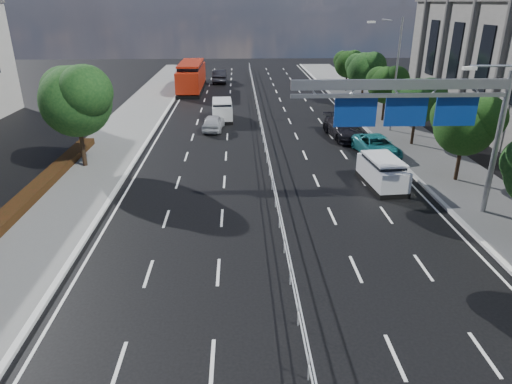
{
  "coord_description": "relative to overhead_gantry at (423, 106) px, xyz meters",
  "views": [
    {
      "loc": [
        -1.91,
        -10.77,
        10.07
      ],
      "look_at": [
        -1.17,
        7.58,
        2.4
      ],
      "focal_mm": 32.0,
      "sensor_mm": 36.0,
      "label": 1
    }
  ],
  "objects": [
    {
      "name": "ground",
      "position": [
        -6.74,
        -10.05,
        -5.61
      ],
      "size": [
        160.0,
        160.0,
        0.0
      ],
      "primitive_type": "plane",
      "color": "black",
      "rests_on": "ground"
    },
    {
      "name": "kerb_near",
      "position": [
        -15.74,
        -10.05,
        -5.54
      ],
      "size": [
        0.25,
        140.0,
        0.15
      ],
      "primitive_type": "cube",
      "color": "silver",
      "rests_on": "ground"
    },
    {
      "name": "median_fence",
      "position": [
        -6.74,
        12.45,
        -5.08
      ],
      "size": [
        0.05,
        85.0,
        1.02
      ],
      "color": "silver",
      "rests_on": "ground"
    },
    {
      "name": "overhead_gantry",
      "position": [
        0.0,
        0.0,
        0.0
      ],
      "size": [
        10.24,
        0.38,
        7.45
      ],
      "color": "gray",
      "rests_on": "ground"
    },
    {
      "name": "streetlight_far",
      "position": [
        3.76,
        15.95,
        -0.4
      ],
      "size": [
        2.78,
        2.4,
        9.0
      ],
      "color": "gray",
      "rests_on": "ground"
    },
    {
      "name": "near_tree_back",
      "position": [
        -18.68,
        7.92,
        -1.0
      ],
      "size": [
        4.84,
        4.51,
        6.69
      ],
      "color": "black",
      "rests_on": "ground"
    },
    {
      "name": "far_tree_d",
      "position": [
        4.51,
        4.42,
        -1.92
      ],
      "size": [
        3.85,
        3.59,
        5.34
      ],
      "color": "black",
      "rests_on": "ground"
    },
    {
      "name": "far_tree_e",
      "position": [
        4.51,
        11.93,
        -2.05
      ],
      "size": [
        3.63,
        3.38,
        5.13
      ],
      "color": "black",
      "rests_on": "ground"
    },
    {
      "name": "far_tree_f",
      "position": [
        4.5,
        19.43,
        -2.12
      ],
      "size": [
        3.52,
        3.28,
        5.02
      ],
      "color": "black",
      "rests_on": "ground"
    },
    {
      "name": "far_tree_g",
      "position": [
        4.51,
        26.92,
        -1.85
      ],
      "size": [
        3.96,
        3.69,
        5.45
      ],
      "color": "black",
      "rests_on": "ground"
    },
    {
      "name": "far_tree_h",
      "position": [
        4.5,
        34.43,
        -2.18
      ],
      "size": [
        3.41,
        3.18,
        4.91
      ],
      "color": "black",
      "rests_on": "ground"
    },
    {
      "name": "white_minivan",
      "position": [
        -10.09,
        20.74,
        -4.71
      ],
      "size": [
        2.0,
        4.27,
        1.82
      ],
      "rotation": [
        0.0,
        0.0,
        0.05
      ],
      "color": "black",
      "rests_on": "ground"
    },
    {
      "name": "red_bus",
      "position": [
        -14.24,
        36.04,
        -3.84
      ],
      "size": [
        2.76,
        11.33,
        3.38
      ],
      "rotation": [
        0.0,
        0.0,
        -0.01
      ],
      "color": "black",
      "rests_on": "ground"
    },
    {
      "name": "near_car_silver",
      "position": [
        -10.74,
        17.06,
        -4.94
      ],
      "size": [
        1.94,
        4.07,
        1.34
      ],
      "primitive_type": "imported",
      "rotation": [
        0.0,
        0.0,
        3.05
      ],
      "color": "#B5B7BD",
      "rests_on": "ground"
    },
    {
      "name": "near_car_dark",
      "position": [
        -11.03,
        41.98,
        -4.75
      ],
      "size": [
        1.82,
        5.18,
        1.7
      ],
      "primitive_type": "imported",
      "rotation": [
        0.0,
        0.0,
        3.14
      ],
      "color": "black",
      "rests_on": "ground"
    },
    {
      "name": "silver_minivan",
      "position": [
        -0.24,
        3.95,
        -4.75
      ],
      "size": [
        2.12,
        4.31,
        1.73
      ],
      "rotation": [
        0.0,
        0.0,
        0.09
      ],
      "color": "black",
      "rests_on": "ground"
    },
    {
      "name": "parked_car_teal",
      "position": [
        1.07,
        9.6,
        -4.91
      ],
      "size": [
        2.72,
        5.21,
        1.4
      ],
      "primitive_type": "imported",
      "rotation": [
        0.0,
        0.0,
        0.08
      ],
      "color": "#196970",
      "rests_on": "ground"
    },
    {
      "name": "parked_car_dark",
      "position": [
        -0.24,
        14.4,
        -4.82
      ],
      "size": [
        2.83,
        5.61,
        1.56
      ],
      "primitive_type": "imported",
      "rotation": [
        0.0,
        0.0,
        0.12
      ],
      "color": "black",
      "rests_on": "ground"
    },
    {
      "name": "pedestrian_b",
      "position": [
        6.66,
        10.58,
        -4.48
      ],
      "size": [
        1.22,
        1.19,
        1.98
      ],
      "primitive_type": "imported",
      "rotation": [
        0.0,
        0.0,
        2.46
      ],
      "color": "gray",
      "rests_on": "sidewalk_far"
    }
  ]
}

